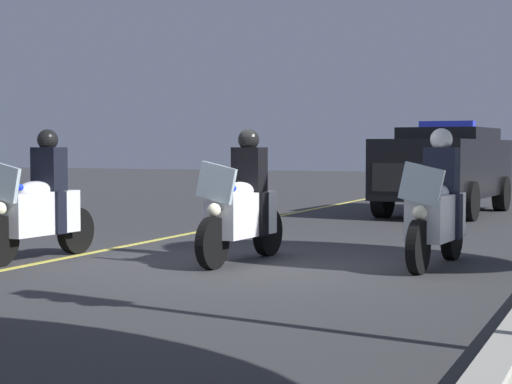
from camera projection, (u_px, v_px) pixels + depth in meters
ground_plane at (242, 265)px, 10.97m from camera, size 80.00×80.00×0.00m
lane_stripe_center at (79, 255)px, 11.95m from camera, size 48.00×0.12×0.01m
police_motorcycle_lead_left at (39, 207)px, 11.46m from camera, size 2.14×0.61×1.72m
police_motorcycle_lead_right at (242, 208)px, 11.23m from camera, size 2.14×0.61×1.72m
police_motorcycle_trailing at (437, 210)px, 10.82m from camera, size 2.14×0.61×1.72m
police_suv at (446, 166)px, 19.18m from camera, size 5.02×2.35×2.05m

